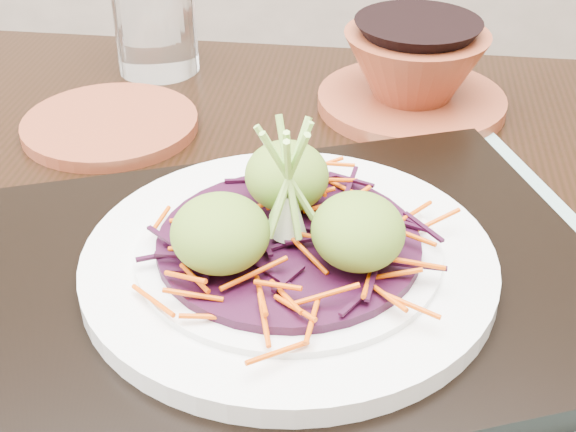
{
  "coord_description": "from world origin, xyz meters",
  "views": [
    {
      "loc": [
        -0.01,
        -0.46,
        1.06
      ],
      "look_at": [
        -0.0,
        -0.05,
        0.79
      ],
      "focal_mm": 50.0,
      "sensor_mm": 36.0,
      "label": 1
    }
  ],
  "objects_px": {
    "white_plate": "(289,260)",
    "terracotta_bowl_set": "(414,75)",
    "serving_tray": "(289,282)",
    "water_glass": "(155,14)",
    "dining_table": "(296,383)",
    "terracotta_side_plate": "(110,124)"
  },
  "relations": [
    {
      "from": "white_plate",
      "to": "terracotta_bowl_set",
      "type": "relative_size",
      "value": 1.38
    },
    {
      "from": "serving_tray",
      "to": "water_glass",
      "type": "bearing_deg",
      "value": 95.3
    },
    {
      "from": "water_glass",
      "to": "terracotta_bowl_set",
      "type": "bearing_deg",
      "value": -21.37
    },
    {
      "from": "dining_table",
      "to": "white_plate",
      "type": "bearing_deg",
      "value": -95.33
    },
    {
      "from": "white_plate",
      "to": "terracotta_bowl_set",
      "type": "xyz_separation_m",
      "value": [
        0.12,
        0.27,
        0.0
      ]
    },
    {
      "from": "water_glass",
      "to": "white_plate",
      "type": "bearing_deg",
      "value": -71.53
    },
    {
      "from": "dining_table",
      "to": "water_glass",
      "type": "relative_size",
      "value": 11.44
    },
    {
      "from": "serving_tray",
      "to": "white_plate",
      "type": "relative_size",
      "value": 1.54
    },
    {
      "from": "white_plate",
      "to": "terracotta_bowl_set",
      "type": "distance_m",
      "value": 0.29
    },
    {
      "from": "water_glass",
      "to": "serving_tray",
      "type": "bearing_deg",
      "value": -71.53
    },
    {
      "from": "white_plate",
      "to": "dining_table",
      "type": "bearing_deg",
      "value": 75.72
    },
    {
      "from": "terracotta_bowl_set",
      "to": "water_glass",
      "type": "bearing_deg",
      "value": 158.63
    },
    {
      "from": "water_glass",
      "to": "dining_table",
      "type": "bearing_deg",
      "value": -69.61
    },
    {
      "from": "dining_table",
      "to": "terracotta_bowl_set",
      "type": "xyz_separation_m",
      "value": [
        0.11,
        0.25,
        0.13
      ]
    },
    {
      "from": "terracotta_side_plate",
      "to": "water_glass",
      "type": "relative_size",
      "value": 1.33
    },
    {
      "from": "terracotta_side_plate",
      "to": "terracotta_bowl_set",
      "type": "relative_size",
      "value": 0.83
    },
    {
      "from": "terracotta_side_plate",
      "to": "white_plate",
      "type": "bearing_deg",
      "value": -57.19
    },
    {
      "from": "terracotta_side_plate",
      "to": "terracotta_bowl_set",
      "type": "bearing_deg",
      "value": 8.03
    },
    {
      "from": "terracotta_side_plate",
      "to": "dining_table",
      "type": "bearing_deg",
      "value": -53.56
    },
    {
      "from": "serving_tray",
      "to": "terracotta_bowl_set",
      "type": "relative_size",
      "value": 2.13
    },
    {
      "from": "serving_tray",
      "to": "terracotta_bowl_set",
      "type": "xyz_separation_m",
      "value": [
        0.12,
        0.27,
        0.02
      ]
    },
    {
      "from": "water_glass",
      "to": "terracotta_bowl_set",
      "type": "xyz_separation_m",
      "value": [
        0.24,
        -0.09,
        -0.02
      ]
    }
  ]
}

